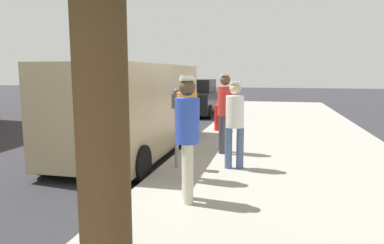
{
  "coord_description": "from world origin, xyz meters",
  "views": [
    {
      "loc": [
        3.11,
        -6.42,
        1.97
      ],
      "look_at": [
        1.65,
        -0.13,
        1.05
      ],
      "focal_mm": 32.62,
      "sensor_mm": 36.0,
      "label": 1
    }
  ],
  "objects_px": {
    "parking_meter_near": "(177,115)",
    "pedestrian_in_white": "(235,119)",
    "pedestrian_in_red": "(225,108)",
    "parked_sedan_ahead": "(197,98)",
    "parked_van": "(133,107)",
    "fire_hydrant": "(218,117)",
    "pedestrian_in_blue": "(187,131)",
    "pedestrian_in_orange": "(187,120)"
  },
  "relations": [
    {
      "from": "pedestrian_in_red",
      "to": "pedestrian_in_white",
      "type": "relative_size",
      "value": 1.08
    },
    {
      "from": "parking_meter_near",
      "to": "parked_van",
      "type": "xyz_separation_m",
      "value": [
        -1.5,
        1.51,
        -0.03
      ]
    },
    {
      "from": "pedestrian_in_orange",
      "to": "pedestrian_in_blue",
      "type": "height_order",
      "value": "pedestrian_in_orange"
    },
    {
      "from": "parked_van",
      "to": "parked_sedan_ahead",
      "type": "height_order",
      "value": "parked_van"
    },
    {
      "from": "pedestrian_in_orange",
      "to": "pedestrian_in_white",
      "type": "distance_m",
      "value": 1.13
    },
    {
      "from": "parking_meter_near",
      "to": "pedestrian_in_white",
      "type": "bearing_deg",
      "value": 11.72
    },
    {
      "from": "parked_sedan_ahead",
      "to": "pedestrian_in_red",
      "type": "bearing_deg",
      "value": -73.54
    },
    {
      "from": "pedestrian_in_orange",
      "to": "pedestrian_in_blue",
      "type": "distance_m",
      "value": 1.01
    },
    {
      "from": "parking_meter_near",
      "to": "pedestrian_in_white",
      "type": "height_order",
      "value": "pedestrian_in_white"
    },
    {
      "from": "parking_meter_near",
      "to": "pedestrian_in_red",
      "type": "height_order",
      "value": "pedestrian_in_red"
    },
    {
      "from": "parking_meter_near",
      "to": "pedestrian_in_blue",
      "type": "relative_size",
      "value": 0.87
    },
    {
      "from": "pedestrian_in_orange",
      "to": "parked_sedan_ahead",
      "type": "distance_m",
      "value": 10.8
    },
    {
      "from": "parking_meter_near",
      "to": "parked_sedan_ahead",
      "type": "relative_size",
      "value": 0.34
    },
    {
      "from": "pedestrian_in_orange",
      "to": "parked_sedan_ahead",
      "type": "xyz_separation_m",
      "value": [
        -2.15,
        10.58,
        -0.43
      ]
    },
    {
      "from": "pedestrian_in_red",
      "to": "pedestrian_in_white",
      "type": "distance_m",
      "value": 1.32
    },
    {
      "from": "fire_hydrant",
      "to": "parking_meter_near",
      "type": "bearing_deg",
      "value": -91.27
    },
    {
      "from": "pedestrian_in_blue",
      "to": "parked_sedan_ahead",
      "type": "distance_m",
      "value": 11.81
    },
    {
      "from": "parking_meter_near",
      "to": "pedestrian_in_red",
      "type": "xyz_separation_m",
      "value": [
        0.71,
        1.49,
        0.0
      ]
    },
    {
      "from": "pedestrian_in_red",
      "to": "pedestrian_in_blue",
      "type": "relative_size",
      "value": 1.02
    },
    {
      "from": "pedestrian_in_blue",
      "to": "parked_sedan_ahead",
      "type": "relative_size",
      "value": 0.4
    },
    {
      "from": "pedestrian_in_blue",
      "to": "fire_hydrant",
      "type": "distance_m",
      "value": 6.2
    },
    {
      "from": "pedestrian_in_white",
      "to": "pedestrian_in_red",
      "type": "bearing_deg",
      "value": 105.9
    },
    {
      "from": "pedestrian_in_red",
      "to": "pedestrian_in_white",
      "type": "height_order",
      "value": "pedestrian_in_red"
    },
    {
      "from": "parking_meter_near",
      "to": "pedestrian_in_orange",
      "type": "relative_size",
      "value": 0.86
    },
    {
      "from": "pedestrian_in_white",
      "to": "parked_van",
      "type": "height_order",
      "value": "parked_van"
    },
    {
      "from": "pedestrian_in_white",
      "to": "pedestrian_in_blue",
      "type": "height_order",
      "value": "pedestrian_in_blue"
    },
    {
      "from": "pedestrian_in_red",
      "to": "pedestrian_in_blue",
      "type": "height_order",
      "value": "pedestrian_in_red"
    },
    {
      "from": "pedestrian_in_blue",
      "to": "parking_meter_near",
      "type": "bearing_deg",
      "value": 110.52
    },
    {
      "from": "parked_van",
      "to": "fire_hydrant",
      "type": "bearing_deg",
      "value": 61.9
    },
    {
      "from": "parked_van",
      "to": "pedestrian_in_red",
      "type": "bearing_deg",
      "value": -0.67
    },
    {
      "from": "parked_sedan_ahead",
      "to": "parking_meter_near",
      "type": "bearing_deg",
      "value": -79.84
    },
    {
      "from": "pedestrian_in_red",
      "to": "pedestrian_in_orange",
      "type": "bearing_deg",
      "value": -99.15
    },
    {
      "from": "parked_sedan_ahead",
      "to": "pedestrian_in_blue",
      "type": "bearing_deg",
      "value": -78.31
    },
    {
      "from": "pedestrian_in_white",
      "to": "pedestrian_in_blue",
      "type": "distance_m",
      "value": 1.92
    },
    {
      "from": "pedestrian_in_red",
      "to": "pedestrian_in_blue",
      "type": "distance_m",
      "value": 3.13
    },
    {
      "from": "pedestrian_in_red",
      "to": "parked_sedan_ahead",
      "type": "bearing_deg",
      "value": 106.46
    },
    {
      "from": "parking_meter_near",
      "to": "fire_hydrant",
      "type": "xyz_separation_m",
      "value": [
        0.1,
        4.51,
        -0.61
      ]
    },
    {
      "from": "pedestrian_in_orange",
      "to": "fire_hydrant",
      "type": "distance_m",
      "value": 5.21
    },
    {
      "from": "pedestrian_in_blue",
      "to": "fire_hydrant",
      "type": "relative_size",
      "value": 2.04
    },
    {
      "from": "pedestrian_in_orange",
      "to": "parked_sedan_ahead",
      "type": "bearing_deg",
      "value": 101.47
    },
    {
      "from": "parked_van",
      "to": "parked_sedan_ahead",
      "type": "distance_m",
      "value": 8.42
    },
    {
      "from": "parked_van",
      "to": "fire_hydrant",
      "type": "relative_size",
      "value": 6.06
    }
  ]
}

